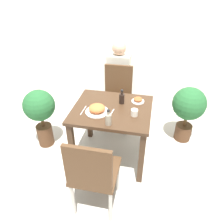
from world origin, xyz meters
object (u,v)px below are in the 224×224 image
at_px(condiment_bottle, 108,119).
at_px(potted_plant_left, 40,111).
at_px(drink_cup, 134,113).
at_px(sauce_bottle, 122,98).
at_px(chair_far, 117,94).
at_px(side_plate, 138,100).
at_px(chair_near, 93,172).
at_px(food_plate, 97,109).
at_px(potted_plant_right, 188,107).
at_px(person_figure, 119,79).

relative_size(condiment_bottle, potted_plant_left, 0.22).
xyz_separation_m(drink_cup, sauce_bottle, (-0.17, 0.22, 0.03)).
relative_size(chair_far, side_plate, 6.15).
xyz_separation_m(chair_near, side_plate, (0.28, 0.95, 0.23)).
bearing_deg(chair_far, food_plate, -94.50).
distance_m(side_plate, sauce_bottle, 0.20).
xyz_separation_m(sauce_bottle, condiment_bottle, (-0.06, -0.43, 0.00)).
bearing_deg(condiment_bottle, side_plate, 64.31).
bearing_deg(chair_far, chair_near, -87.60).
relative_size(chair_near, sauce_bottle, 5.06).
height_order(side_plate, condiment_bottle, condiment_bottle).
height_order(chair_near, potted_plant_right, chair_near).
distance_m(side_plate, potted_plant_left, 1.22).
relative_size(side_plate, condiment_bottle, 0.82).
bearing_deg(drink_cup, potted_plant_right, 44.49).
height_order(chair_far, potted_plant_right, chair_far).
bearing_deg(sauce_bottle, chair_near, -96.54).
bearing_deg(drink_cup, person_figure, 108.14).
bearing_deg(chair_far, sauce_bottle, -74.37).
bearing_deg(sauce_bottle, drink_cup, -52.09).
distance_m(condiment_bottle, person_figure, 1.38).
relative_size(chair_far, condiment_bottle, 5.06).
height_order(potted_plant_left, person_figure, person_figure).
xyz_separation_m(side_plate, potted_plant_left, (-1.20, -0.15, -0.21)).
bearing_deg(chair_near, food_plate, -78.88).
height_order(drink_cup, person_figure, person_figure).
distance_m(chair_far, potted_plant_left, 1.08).
xyz_separation_m(drink_cup, potted_plant_right, (0.64, 0.63, -0.24)).
distance_m(side_plate, condiment_bottle, 0.56).
height_order(chair_near, sauce_bottle, chair_near).
bearing_deg(person_figure, sauce_bottle, -77.59).
distance_m(chair_far, potted_plant_right, 0.99).
distance_m(potted_plant_right, person_figure, 1.15).
height_order(chair_far, drink_cup, chair_far).
relative_size(food_plate, sauce_bottle, 1.42).
xyz_separation_m(condiment_bottle, potted_plant_right, (0.87, 0.84, -0.27)).
distance_m(chair_near, drink_cup, 0.76).
distance_m(potted_plant_left, person_figure, 1.30).
bearing_deg(person_figure, food_plate, -91.16).
relative_size(condiment_bottle, person_figure, 0.15).
relative_size(chair_far, food_plate, 3.58).
relative_size(chair_near, person_figure, 0.77).
bearing_deg(person_figure, chair_far, -83.21).
height_order(chair_near, food_plate, chair_near).
relative_size(chair_far, sauce_bottle, 5.06).
distance_m(sauce_bottle, potted_plant_left, 1.05).
xyz_separation_m(condiment_bottle, potted_plant_left, (-0.96, 0.35, -0.26)).
bearing_deg(side_plate, chair_far, 123.66).
xyz_separation_m(chair_near, chair_far, (-0.06, 1.47, 0.00)).
xyz_separation_m(chair_near, person_figure, (-0.10, 1.81, 0.07)).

